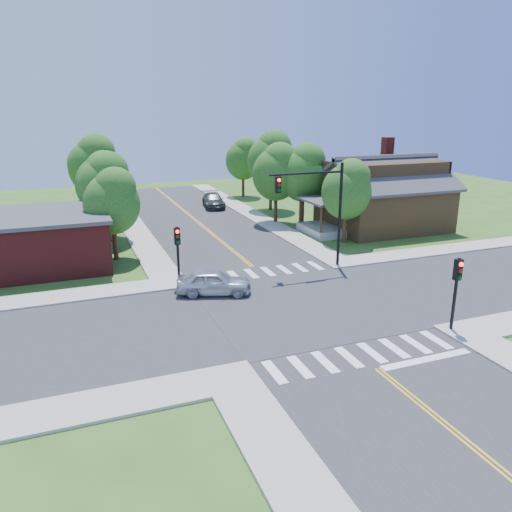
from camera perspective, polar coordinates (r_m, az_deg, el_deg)
name	(u,v)px	position (r m, az deg, el deg)	size (l,w,h in m)	color
ground	(300,306)	(28.18, 5.05, -5.73)	(100.00, 100.00, 0.00)	#38571B
road_ns	(300,306)	(28.17, 5.05, -5.69)	(10.00, 90.00, 0.04)	#2D2D30
road_ew	(300,306)	(28.17, 5.05, -5.68)	(90.00, 10.00, 0.04)	#2D2D30
intersection_patch	(300,306)	(28.18, 5.05, -5.73)	(10.20, 10.20, 0.06)	#2D2D30
sidewalk_ne	(377,223)	(48.97, 13.67, 3.69)	(40.00, 40.00, 0.14)	#9E9B93
sidewalk_nw	(12,258)	(40.78, -26.15, -0.18)	(40.00, 40.00, 0.14)	#9E9B93
crosswalk_north	(260,272)	(33.48, 0.42, -1.88)	(8.85, 2.00, 0.01)	white
crosswalk_south	(360,355)	(23.29, 11.85, -10.99)	(8.85, 2.00, 0.01)	white
centerline	(300,305)	(28.16, 5.06, -5.64)	(0.30, 90.00, 0.01)	yellow
stop_bar	(426,360)	(23.70, 18.90, -11.19)	(4.60, 0.45, 0.09)	white
signal_mast_ne	(318,199)	(33.34, 7.14, 6.44)	(5.30, 0.42, 7.20)	black
signal_pole_se	(457,281)	(25.98, 21.99, -2.65)	(0.34, 0.42, 3.80)	black
signal_pole_nw	(178,245)	(30.60, -8.95, 1.23)	(0.34, 0.42, 3.80)	black
house_ne	(383,192)	(46.68, 14.32, 7.10)	(13.05, 8.80, 7.11)	#372513
building_nw	(31,240)	(37.67, -24.35, 1.63)	(10.40, 8.40, 3.73)	maroon
tree_e_a	(348,188)	(40.72, 10.44, 7.63)	(4.02, 3.82, 6.84)	#382314
tree_e_b	(304,171)	(46.78, 5.56, 9.62)	(4.49, 4.26, 7.62)	#382314
tree_e_c	(272,158)	(53.40, 1.82, 11.17)	(4.98, 4.73, 8.47)	#382314
tree_e_d	(244,158)	(61.69, -1.42, 11.16)	(4.25, 4.03, 7.22)	#382314
tree_w_a	(113,200)	(36.83, -16.05, 6.20)	(3.96, 3.76, 6.73)	#382314
tree_w_b	(103,181)	(43.46, -17.09, 8.17)	(4.31, 4.10, 7.33)	#382314
tree_w_c	(95,164)	(51.30, -17.95, 10.02)	(4.88, 4.64, 8.30)	#382314
tree_w_d	(87,161)	(61.09, -18.76, 10.22)	(4.23, 4.01, 7.18)	#382314
tree_house	(277,171)	(47.08, 2.43, 9.73)	(4.49, 4.26, 7.63)	#382314
tree_bldg	(106,183)	(41.99, -16.74, 7.98)	(4.35, 4.13, 7.39)	#382314
car_silver	(214,282)	(29.62, -4.84, -3.03)	(4.73, 3.15, 1.50)	silver
car_dgrey	(213,201)	(55.41, -4.89, 6.31)	(2.90, 5.48, 1.51)	#323537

